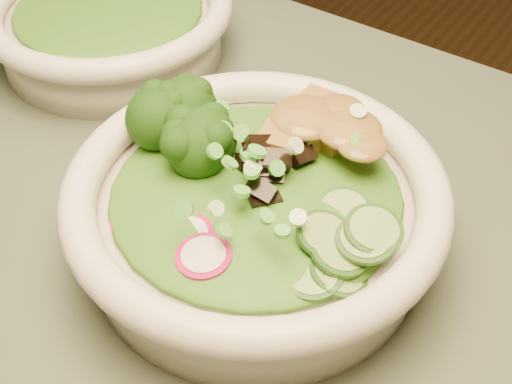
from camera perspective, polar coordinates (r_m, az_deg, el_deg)
The scene contains 12 objects.
dining_table at distance 0.69m, azimuth -15.56°, elevation -7.81°, with size 1.20×0.80×0.75m.
salad_bowl at distance 0.51m, azimuth 0.00°, elevation -1.61°, with size 0.27×0.27×0.07m.
side_bowl at distance 0.74m, azimuth -11.57°, elevation 13.01°, with size 0.25×0.25×0.07m.
lettuce_bed at distance 0.50m, azimuth -0.00°, elevation 0.08°, with size 0.21×0.21×0.02m, color #205B13.
side_lettuce at distance 0.73m, azimuth -11.78°, elevation 14.26°, with size 0.16×0.16×0.02m, color #205B13.
broccoli_florets at distance 0.52m, azimuth -4.98°, elevation 4.76°, with size 0.08×0.07×0.04m, color black, non-canonical shape.
radish_slices at distance 0.46m, azimuth -5.83°, elevation -3.69°, with size 0.11×0.04×0.02m, color #B20D52, non-canonical shape.
cucumber_slices at distance 0.46m, azimuth 5.58°, elevation -3.05°, with size 0.07×0.07×0.04m, color #9CBD69, non-canonical shape.
mushroom_heap at distance 0.50m, azimuth 1.04°, elevation 1.96°, with size 0.07×0.07×0.04m, color black, non-canonical shape.
tofu_cubes at distance 0.53m, azimuth 5.24°, elevation 4.29°, with size 0.09×0.06×0.04m, color olive, non-canonical shape.
peanut_sauce at distance 0.52m, azimuth 5.34°, elevation 5.42°, with size 0.07×0.06×0.02m, color brown.
scallion_garnish at distance 0.48m, azimuth -0.00°, elevation 2.19°, with size 0.20×0.20×0.02m, color #58BB42, non-canonical shape.
Camera 1 is at (0.38, -0.23, 1.16)m, focal length 50.00 mm.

